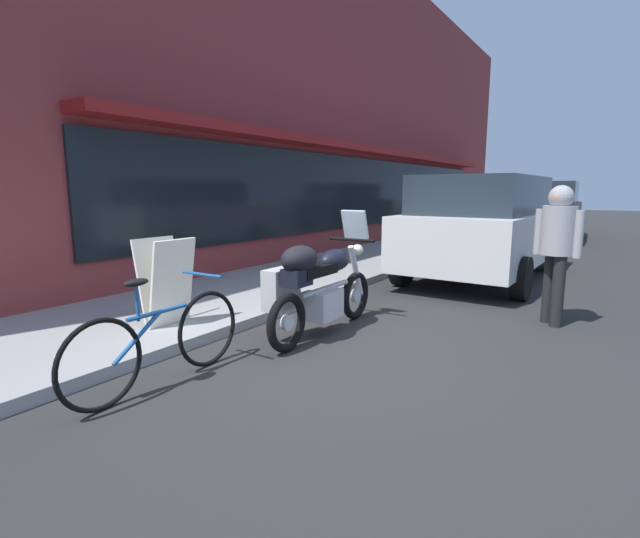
# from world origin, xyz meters

# --- Properties ---
(ground_plane) EXTENTS (80.00, 80.00, 0.00)m
(ground_plane) POSITION_xyz_m (0.00, 0.00, 0.00)
(ground_plane) COLOR #2B2B2B
(storefront_building) EXTENTS (24.76, 0.90, 7.85)m
(storefront_building) POSITION_xyz_m (8.38, 3.91, 3.83)
(storefront_building) COLOR brown
(storefront_building) RESTS_ON ground_plane
(sidewalk_curb) EXTENTS (30.00, 2.50, 0.12)m
(sidewalk_curb) POSITION_xyz_m (9.00, 2.50, 0.06)
(sidewalk_curb) COLOR #959595
(sidewalk_curb) RESTS_ON ground_plane
(touring_motorcycle) EXTENTS (2.06, 0.66, 1.38)m
(touring_motorcycle) POSITION_xyz_m (0.57, 0.43, 0.59)
(touring_motorcycle) COLOR black
(touring_motorcycle) RESTS_ON ground_plane
(parked_bicycle) EXTENTS (1.78, 0.48, 0.94)m
(parked_bicycle) POSITION_xyz_m (-1.26, 0.77, 0.38)
(parked_bicycle) COLOR black
(parked_bicycle) RESTS_ON ground_plane
(parked_minivan) EXTENTS (4.73, 2.22, 1.86)m
(parked_minivan) POSITION_xyz_m (5.16, -0.24, 0.98)
(parked_minivan) COLOR silver
(parked_minivan) RESTS_ON ground_plane
(pedestrian_walking) EXTENTS (0.47, 0.54, 1.68)m
(pedestrian_walking) POSITION_xyz_m (2.52, -1.71, 1.06)
(pedestrian_walking) COLOR black
(pedestrian_walking) RESTS_ON ground_plane
(sandwich_board_sign) EXTENTS (0.55, 0.42, 0.97)m
(sandwich_board_sign) POSITION_xyz_m (-0.29, 1.89, 0.61)
(sandwich_board_sign) COLOR silver
(sandwich_board_sign) RESTS_ON sidewalk_curb
(parked_car_down_block) EXTENTS (4.88, 2.31, 1.88)m
(parked_car_down_block) POSITION_xyz_m (13.48, -0.15, 0.99)
(parked_car_down_block) COLOR black
(parked_car_down_block) RESTS_ON ground_plane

